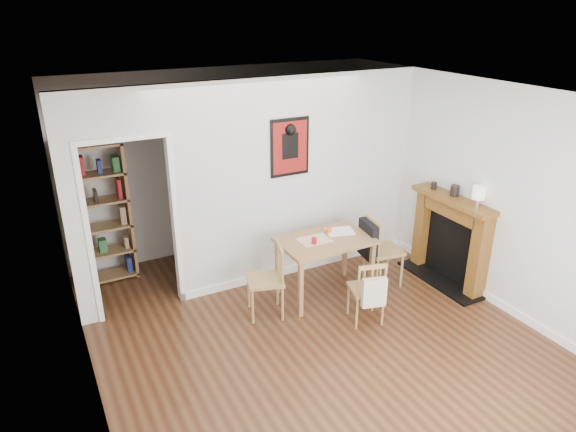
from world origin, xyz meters
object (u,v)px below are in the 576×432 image
chair_right (382,250)px  chair_front (367,290)px  fireplace (451,237)px  notebook (340,231)px  bookshelf (98,215)px  red_glass (314,241)px  ceramic_jar_b (434,185)px  orange_fruit (329,230)px  chair_left (265,280)px  dining_table (325,246)px  mantel_lamp (479,194)px  ceramic_jar_a (455,191)px

chair_right → chair_front: bearing=-138.0°
fireplace → notebook: (-1.36, 0.52, 0.15)m
bookshelf → fireplace: (3.96, -2.09, -0.30)m
chair_front → bookshelf: bearing=136.1°
chair_right → red_glass: 1.03m
chair_right → ceramic_jar_b: ceramic_jar_b is taller
bookshelf → orange_fruit: bookshelf is taller
chair_front → fireplace: bearing=10.6°
chair_left → notebook: bearing=8.1°
dining_table → fireplace: size_ratio=0.89×
fireplace → notebook: bearing=159.0°
fireplace → chair_left: bearing=171.6°
dining_table → chair_right: size_ratio=1.21×
mantel_lamp → chair_right: bearing=141.8°
bookshelf → fireplace: bookshelf is taller
orange_fruit → notebook: orange_fruit is taller
bookshelf → chair_left: bearing=-48.9°
orange_fruit → chair_right: bearing=-19.0°
fireplace → mantel_lamp: bearing=-89.4°
ceramic_jar_a → ceramic_jar_b: (-0.05, 0.31, -0.02)m
fireplace → mantel_lamp: mantel_lamp is taller
fireplace → orange_fruit: fireplace is taller
chair_right → ceramic_jar_b: size_ratio=9.87×
fireplace → chair_right: bearing=158.7°
dining_table → orange_fruit: size_ratio=14.23×
bookshelf → ceramic_jar_a: bearing=-27.3°
chair_left → chair_front: (0.96, -0.65, -0.04)m
orange_fruit → red_glass: bearing=-150.3°
chair_left → mantel_lamp: 2.70m
chair_left → mantel_lamp: mantel_lamp is taller
bookshelf → red_glass: 2.75m
red_glass → mantel_lamp: 2.01m
dining_table → ceramic_jar_b: (1.58, -0.07, 0.54)m
chair_left → red_glass: bearing=0.9°
chair_front → notebook: size_ratio=2.37×
orange_fruit → ceramic_jar_b: bearing=-7.8°
chair_right → chair_front: (-0.67, -0.60, -0.08)m
chair_left → chair_front: size_ratio=1.13×
notebook → fireplace: bearing=-21.0°
red_glass → mantel_lamp: (1.81, -0.71, 0.51)m
bookshelf → ceramic_jar_b: bookshelf is taller
chair_left → bookshelf: bearing=131.1°
chair_front → notebook: 0.89m
chair_front → fireplace: size_ratio=0.63×
orange_fruit → chair_left: bearing=-168.9°
red_glass → notebook: (0.45, 0.15, -0.03)m
fireplace → dining_table: bearing=165.5°
notebook → chair_right: bearing=-20.4°
orange_fruit → ceramic_jar_a: bearing=-18.8°
chair_front → red_glass: bearing=115.2°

